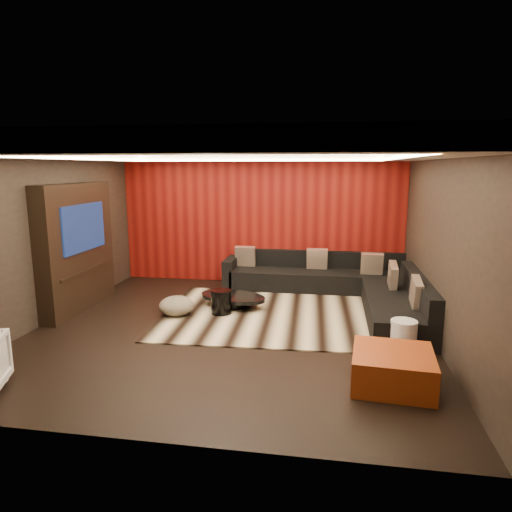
% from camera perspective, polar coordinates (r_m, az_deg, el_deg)
% --- Properties ---
extents(floor, '(6.00, 6.00, 0.02)m').
position_cam_1_polar(floor, '(7.17, -3.19, -9.19)').
color(floor, black).
rests_on(floor, ground).
extents(ceiling, '(6.00, 6.00, 0.02)m').
position_cam_1_polar(ceiling, '(6.73, -3.46, 13.94)').
color(ceiling, silver).
rests_on(ceiling, ground).
extents(wall_back, '(6.00, 0.02, 2.80)m').
position_cam_1_polar(wall_back, '(9.74, 0.57, 4.78)').
color(wall_back, black).
rests_on(wall_back, ground).
extents(wall_left, '(0.02, 6.00, 2.80)m').
position_cam_1_polar(wall_left, '(8.02, -24.81, 2.38)').
color(wall_left, black).
rests_on(wall_left, ground).
extents(wall_right, '(0.02, 6.00, 2.80)m').
position_cam_1_polar(wall_right, '(6.82, 22.20, 1.21)').
color(wall_right, black).
rests_on(wall_right, ground).
extents(red_feature_wall, '(5.98, 0.05, 2.78)m').
position_cam_1_polar(red_feature_wall, '(9.70, 0.54, 4.75)').
color(red_feature_wall, '#6B0C0A').
rests_on(red_feature_wall, ground).
extents(soffit_back, '(6.00, 0.60, 0.22)m').
position_cam_1_polar(soffit_back, '(9.38, 0.29, 12.43)').
color(soffit_back, silver).
rests_on(soffit_back, ground).
extents(soffit_front, '(6.00, 0.60, 0.22)m').
position_cam_1_polar(soffit_front, '(4.14, -11.98, 13.85)').
color(soffit_front, silver).
rests_on(soffit_front, ground).
extents(soffit_left, '(0.60, 4.80, 0.22)m').
position_cam_1_polar(soffit_left, '(7.78, -23.67, 11.79)').
color(soffit_left, silver).
rests_on(soffit_left, ground).
extents(soffit_right, '(0.60, 4.80, 0.22)m').
position_cam_1_polar(soffit_right, '(6.67, 20.37, 12.28)').
color(soffit_right, silver).
rests_on(soffit_right, ground).
extents(cove_back, '(4.80, 0.08, 0.04)m').
position_cam_1_polar(cove_back, '(9.04, -0.06, 11.90)').
color(cove_back, '#FFD899').
rests_on(cove_back, ground).
extents(cove_front, '(4.80, 0.08, 0.04)m').
position_cam_1_polar(cove_front, '(4.45, -10.32, 12.54)').
color(cove_front, '#FFD899').
rests_on(cove_front, ground).
extents(cove_left, '(0.08, 4.80, 0.04)m').
position_cam_1_polar(cove_left, '(7.60, -21.42, 11.31)').
color(cove_left, '#FFD899').
rests_on(cove_left, ground).
extents(cove_right, '(0.08, 4.80, 0.04)m').
position_cam_1_polar(cove_right, '(6.62, 17.37, 11.70)').
color(cove_right, '#FFD899').
rests_on(cove_right, ground).
extents(tv_surround, '(0.30, 2.00, 2.20)m').
position_cam_1_polar(tv_surround, '(8.48, -21.50, 1.00)').
color(tv_surround, black).
rests_on(tv_surround, ground).
extents(tv_screen, '(0.04, 1.30, 0.80)m').
position_cam_1_polar(tv_screen, '(8.35, -20.73, 3.34)').
color(tv_screen, black).
rests_on(tv_screen, ground).
extents(tv_shelf, '(0.04, 1.60, 0.04)m').
position_cam_1_polar(tv_shelf, '(8.47, -20.38, -1.69)').
color(tv_shelf, black).
rests_on(tv_shelf, ground).
extents(rug, '(4.12, 3.16, 0.02)m').
position_cam_1_polar(rug, '(7.79, 3.27, -7.34)').
color(rug, beige).
rests_on(rug, floor).
extents(coffee_table, '(1.53, 1.53, 0.21)m').
position_cam_1_polar(coffee_table, '(8.18, -2.91, -5.62)').
color(coffee_table, black).
rests_on(coffee_table, rug).
extents(drum_stool, '(0.44, 0.44, 0.41)m').
position_cam_1_polar(drum_stool, '(7.79, -4.36, -5.72)').
color(drum_stool, black).
rests_on(drum_stool, rug).
extents(striped_pouf, '(0.76, 0.76, 0.32)m').
position_cam_1_polar(striped_pouf, '(7.82, -9.91, -6.13)').
color(striped_pouf, beige).
rests_on(striped_pouf, rug).
extents(white_side_table, '(0.42, 0.42, 0.44)m').
position_cam_1_polar(white_side_table, '(6.57, 17.94, -9.51)').
color(white_side_table, white).
rests_on(white_side_table, floor).
extents(orange_ottoman, '(0.97, 0.97, 0.40)m').
position_cam_1_polar(orange_ottoman, '(5.61, 16.70, -13.34)').
color(orange_ottoman, '#9A3913').
rests_on(orange_ottoman, floor).
extents(sectional_sofa, '(3.65, 3.50, 0.75)m').
position_cam_1_polar(sectional_sofa, '(8.71, 10.75, -3.80)').
color(sectional_sofa, black).
rests_on(sectional_sofa, floor).
extents(throw_pillows, '(3.32, 2.73, 0.50)m').
position_cam_1_polar(throw_pillows, '(8.65, 10.72, -1.47)').
color(throw_pillows, beige).
rests_on(throw_pillows, sectional_sofa).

